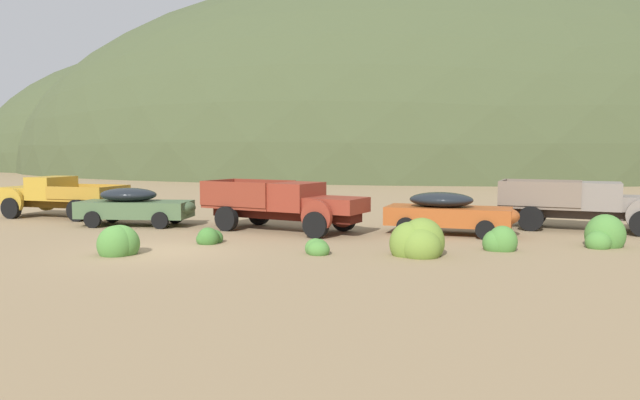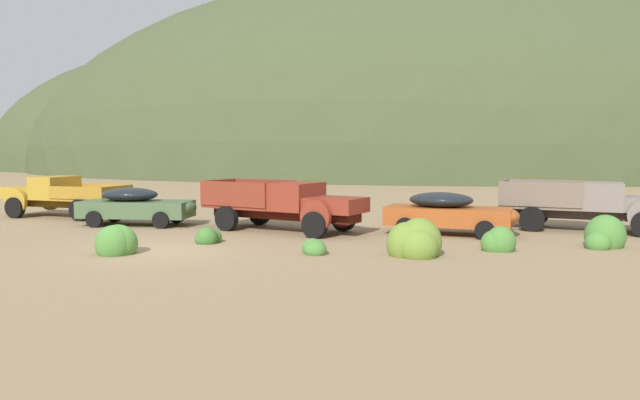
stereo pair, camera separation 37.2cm
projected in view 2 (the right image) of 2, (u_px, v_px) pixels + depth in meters
ground_plane at (156, 251)px, 18.79m from camera, size 300.00×300.00×0.00m
hill_far_right at (206, 168)px, 101.22m from camera, size 73.49×53.29×39.43m
hill_far_left at (415, 171)px, 88.61m from camera, size 116.65×74.32×54.90m
truck_mustard at (57, 195)px, 28.28m from camera, size 6.15×3.00×1.89m
car_weathered_green at (140, 206)px, 25.08m from camera, size 4.91×2.23×1.57m
truck_rust_red at (293, 205)px, 23.12m from camera, size 6.82×4.10×1.91m
car_oxide_orange at (452, 213)px, 22.34m from camera, size 5.01×2.58×1.57m
truck_primer_gray at (598, 205)px, 23.18m from camera, size 6.60×3.50×1.91m
bush_back_edge at (604, 237)px, 19.44m from camera, size 1.35×1.37×1.36m
bush_front_right at (314, 249)px, 18.24m from camera, size 0.79×0.78×0.60m
bush_between_trucks at (208, 238)px, 20.34m from camera, size 0.80×0.95×0.71m
bush_lone_scrub at (498, 243)px, 18.78m from camera, size 1.07×0.83×1.01m
bush_near_barrel at (415, 244)px, 17.88m from camera, size 1.64×1.47×1.45m
bush_front_left at (117, 244)px, 18.23m from camera, size 1.21×1.22×1.15m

